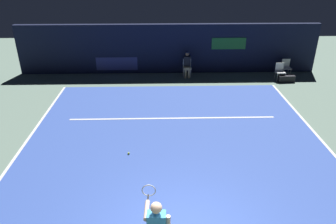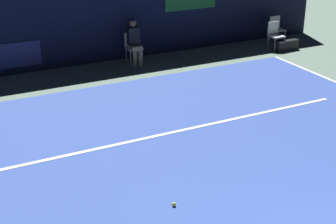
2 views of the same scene
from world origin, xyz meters
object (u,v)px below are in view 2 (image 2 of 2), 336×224
at_px(tennis_ball, 174,204).
at_px(equipment_bag, 286,45).
at_px(line_judge_on_chair, 134,41).
at_px(courtside_chair_near, 276,28).
at_px(courtside_chair_far, 275,34).

relative_size(tennis_ball, equipment_bag, 0.08).
bearing_deg(line_judge_on_chair, courtside_chair_near, 0.02).
bearing_deg(courtside_chair_near, courtside_chair_far, -130.64).
bearing_deg(tennis_ball, line_judge_on_chair, 71.33).
distance_m(line_judge_on_chair, courtside_chair_far, 4.73).
height_order(line_judge_on_chair, tennis_ball, line_judge_on_chair).
relative_size(line_judge_on_chair, courtside_chair_far, 1.50).
height_order(line_judge_on_chair, courtside_chair_near, line_judge_on_chair).
bearing_deg(courtside_chair_near, tennis_ball, -136.51).
xyz_separation_m(line_judge_on_chair, equipment_bag, (4.96, -0.88, -0.53)).
xyz_separation_m(tennis_ball, equipment_bag, (7.43, 6.43, 0.11)).
height_order(courtside_chair_near, tennis_ball, courtside_chair_near).
distance_m(courtside_chair_near, tennis_ball, 10.64).
distance_m(courtside_chair_near, courtside_chair_far, 0.85).
distance_m(line_judge_on_chair, courtside_chair_near, 5.24).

